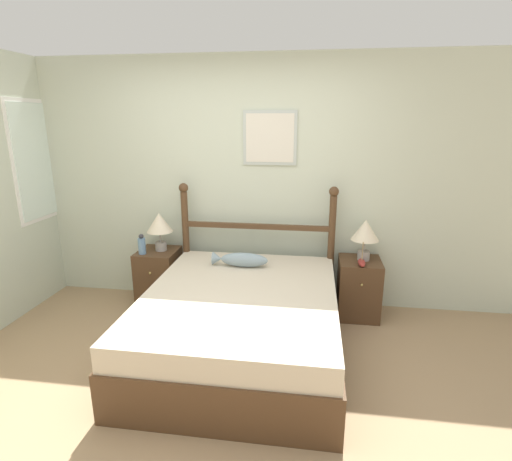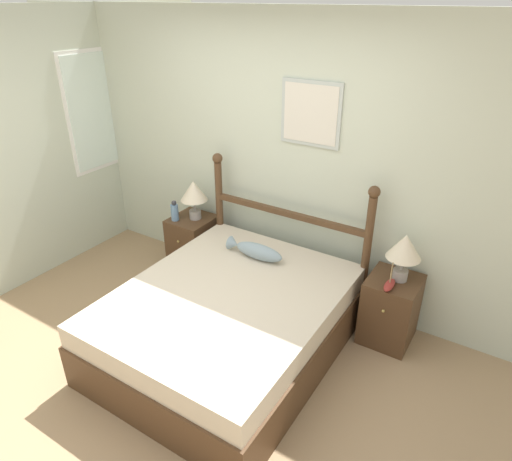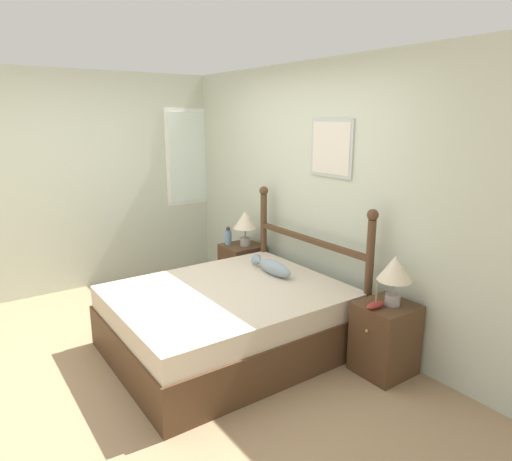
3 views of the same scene
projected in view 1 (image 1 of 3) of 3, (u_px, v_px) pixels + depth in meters
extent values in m
plane|color=#9E7F5B|center=(195.00, 397.00, 2.87)|extent=(16.00, 16.00, 0.00)
cube|color=beige|center=(238.00, 184.00, 4.17)|extent=(6.40, 0.06, 2.55)
cube|color=#ADB7B2|center=(270.00, 138.00, 3.96)|extent=(0.54, 0.02, 0.53)
cube|color=beige|center=(270.00, 138.00, 3.95)|extent=(0.48, 0.01, 0.47)
cube|color=white|center=(43.00, 160.00, 4.26)|extent=(0.01, 0.92, 1.25)
cube|color=silver|center=(43.00, 160.00, 4.26)|extent=(0.01, 0.84, 1.17)
cube|color=#4C331E|center=(241.00, 333.00, 3.37)|extent=(1.59, 1.95, 0.37)
cube|color=beige|center=(241.00, 302.00, 3.30)|extent=(1.55, 1.91, 0.19)
cylinder|color=#4C331E|center=(186.00, 248.00, 4.26)|extent=(0.07, 0.07, 1.21)
sphere|color=#4C331E|center=(183.00, 188.00, 4.08)|extent=(0.10, 0.10, 0.10)
cylinder|color=#4C331E|center=(331.00, 254.00, 4.05)|extent=(0.07, 0.07, 1.21)
sphere|color=#4C331E|center=(334.00, 192.00, 3.88)|extent=(0.10, 0.10, 0.10)
cube|color=#4C331E|center=(257.00, 226.00, 4.08)|extent=(1.52, 0.05, 0.05)
cube|color=#4C331E|center=(159.00, 277.00, 4.29)|extent=(0.40, 0.43, 0.59)
sphere|color=tan|center=(150.00, 273.00, 4.04)|extent=(0.02, 0.02, 0.02)
cube|color=#4C331E|center=(358.00, 288.00, 4.00)|extent=(0.40, 0.43, 0.59)
sphere|color=tan|center=(362.00, 285.00, 3.75)|extent=(0.02, 0.02, 0.02)
cylinder|color=gray|center=(161.00, 246.00, 4.21)|extent=(0.12, 0.12, 0.09)
cylinder|color=gray|center=(160.00, 237.00, 4.18)|extent=(0.02, 0.02, 0.11)
cone|color=beige|center=(159.00, 222.00, 4.14)|extent=(0.27, 0.27, 0.20)
cylinder|color=gray|center=(363.00, 255.00, 3.93)|extent=(0.12, 0.12, 0.09)
cylinder|color=gray|center=(364.00, 245.00, 3.90)|extent=(0.02, 0.02, 0.11)
cone|color=beige|center=(365.00, 230.00, 3.86)|extent=(0.27, 0.27, 0.20)
cylinder|color=#668CB2|center=(142.00, 246.00, 4.09)|extent=(0.08, 0.08, 0.17)
sphere|color=#333338|center=(141.00, 236.00, 4.06)|extent=(0.05, 0.05, 0.05)
ellipsoid|color=maroon|center=(362.00, 263.00, 3.79)|extent=(0.07, 0.19, 0.05)
cylinder|color=#997F56|center=(363.00, 251.00, 3.75)|extent=(0.01, 0.01, 0.18)
ellipsoid|color=#8499A3|center=(244.00, 260.00, 3.80)|extent=(0.45, 0.14, 0.14)
cone|color=#8499A3|center=(217.00, 258.00, 3.84)|extent=(0.09, 0.12, 0.12)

